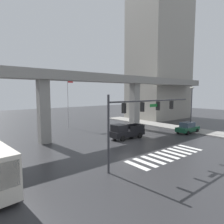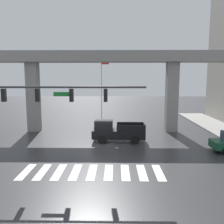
{
  "view_description": "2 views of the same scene",
  "coord_description": "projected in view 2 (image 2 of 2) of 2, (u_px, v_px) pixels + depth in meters",
  "views": [
    {
      "loc": [
        -16.28,
        -17.34,
        6.35
      ],
      "look_at": [
        -0.63,
        2.24,
        3.83
      ],
      "focal_mm": 30.99,
      "sensor_mm": 36.0,
      "label": 1
    },
    {
      "loc": [
        1.56,
        -21.2,
        6.21
      ],
      "look_at": [
        1.24,
        -0.29,
        3.23
      ],
      "focal_mm": 38.86,
      "sensor_mm": 36.0,
      "label": 2
    }
  ],
  "objects": [
    {
      "name": "pickup_truck",
      "position": [
        116.0,
        131.0,
        23.67
      ],
      "size": [
        5.15,
        2.18,
        2.08
      ],
      "color": "black",
      "rests_on": "ground"
    },
    {
      "name": "crosswalk_stripes",
      "position": [
        92.0,
        172.0,
        16.01
      ],
      "size": [
        9.35,
        2.8,
        0.01
      ],
      "color": "silver",
      "rests_on": "ground"
    },
    {
      "name": "elevated_overpass",
      "position": [
        102.0,
        62.0,
        27.36
      ],
      "size": [
        55.38,
        2.53,
        9.13
      ],
      "color": "gray",
      "rests_on": "ground"
    },
    {
      "name": "flagpole",
      "position": [
        102.0,
        84.0,
        36.18
      ],
      "size": [
        1.16,
        0.12,
        9.0
      ],
      "color": "silver",
      "rests_on": "ground"
    },
    {
      "name": "traffic_signal_mast",
      "position": [
        36.0,
        102.0,
        15.69
      ],
      "size": [
        10.89,
        0.32,
        6.2
      ],
      "color": "#38383D",
      "rests_on": "ground"
    },
    {
      "name": "ground_plane",
      "position": [
        98.0,
        147.0,
        21.88
      ],
      "size": [
        120.0,
        120.0,
        0.0
      ],
      "primitive_type": "plane",
      "color": "#2D2D30"
    }
  ]
}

